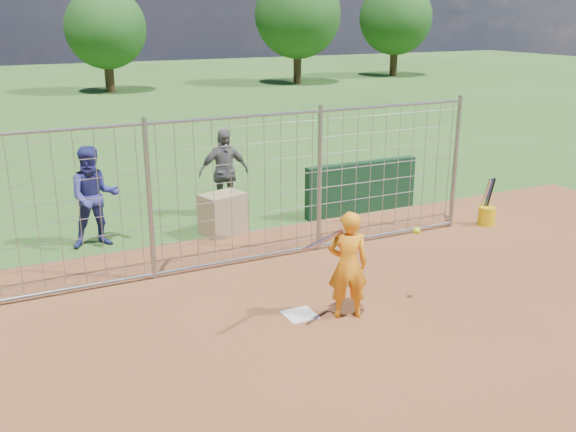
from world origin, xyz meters
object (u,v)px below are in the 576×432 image
bystander_a (94,197)px  equipment_bin (223,214)px  bucket_with_bats (487,213)px  batter (348,265)px  bystander_b (224,173)px

bystander_a → equipment_bin: bystander_a is taller
bucket_with_bats → batter: bearing=-153.9°
equipment_bin → bucket_with_bats: bearing=-35.8°
bystander_b → batter: bearing=-90.6°
batter → equipment_bin: batter is taller
batter → bystander_a: bearing=-39.8°
bystander_b → bucket_with_bats: 5.39m
batter → equipment_bin: bearing=-65.7°
bystander_b → equipment_bin: bystander_b is taller
batter → bucket_with_bats: (4.62, 2.26, -0.53)m
batter → bucket_with_bats: 5.17m
bystander_b → equipment_bin: 1.30m
bystander_b → bystander_a: bearing=-164.3°
bystander_a → equipment_bin: size_ratio=2.32×
bystander_b → equipment_bin: bearing=-111.2°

